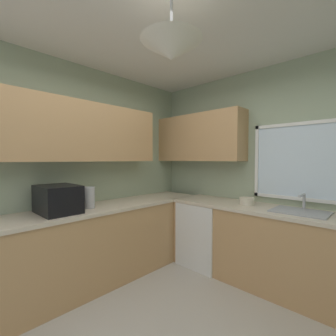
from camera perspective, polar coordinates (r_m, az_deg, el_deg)
room_shell at (r=2.21m, az=2.09°, el=9.73°), size 3.52×3.79×2.72m
counter_run_left at (r=2.96m, az=-20.39°, el=-18.08°), size 0.65×3.40×0.91m
counter_run_back at (r=3.05m, az=25.03°, el=-17.56°), size 2.61×0.65×0.91m
dishwasher at (r=3.43m, az=9.20°, el=-15.54°), size 0.60×0.60×0.87m
microwave at (r=2.71m, az=-25.54°, el=-6.94°), size 0.48×0.36×0.29m
kettle at (r=2.84m, az=-18.86°, el=-6.89°), size 0.13×0.13×0.25m
sink_assembly at (r=2.87m, az=29.81°, el=-9.24°), size 0.53×0.40×0.19m
bowl at (r=3.05m, az=18.85°, el=-7.76°), size 0.18×0.18×0.09m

